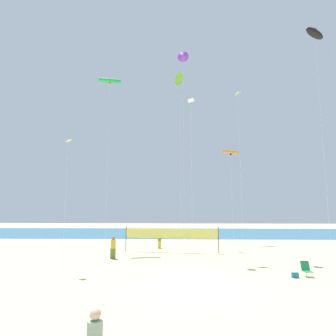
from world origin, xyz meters
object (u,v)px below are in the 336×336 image
object	(u,v)px
beachgoer_olive_shirt	(160,240)
kite_yellow_diamond	(68,145)
kite_lime_delta	(180,80)
beachgoer_mustard_shirt	(113,246)
kite_white_diamond	(191,104)
kite_violet_delta	(183,57)
beach_handbag	(295,275)
kite_orange_tube	(231,152)
kite_lime_diamond	(237,95)
folding_beach_chair	(306,268)
kite_black_inflatable	(315,34)
volleyball_net	(171,234)
kite_green_tube	(110,81)

from	to	relation	value
beachgoer_olive_shirt	kite_yellow_diamond	distance (m)	14.05
kite_lime_delta	kite_yellow_diamond	xyz separation A→B (m)	(-8.43, -14.26, -11.64)
beachgoer_mustard_shirt	beachgoer_olive_shirt	distance (m)	6.98
kite_white_diamond	kite_violet_delta	bearing A→B (deg)	103.17
beach_handbag	kite_orange_tube	size ratio (longest dim) A/B	0.03
kite_yellow_diamond	kite_orange_tube	bearing A→B (deg)	45.83
beachgoer_olive_shirt	kite_lime_delta	bearing A→B (deg)	-171.21
kite_orange_tube	beachgoer_mustard_shirt	bearing A→B (deg)	-136.68
beach_handbag	kite_lime_delta	bearing A→B (deg)	111.88
kite_lime_diamond	folding_beach_chair	bearing A→B (deg)	-74.66
beach_handbag	kite_black_inflatable	world-z (taller)	kite_black_inflatable
beachgoer_mustard_shirt	kite_orange_tube	bearing A→B (deg)	111.85
kite_black_inflatable	beachgoer_olive_shirt	bearing A→B (deg)	148.47
volleyball_net	kite_lime_diamond	size ratio (longest dim) A/B	0.58
volleyball_net	kite_black_inflatable	xyz separation A→B (m)	(11.95, -5.70, 16.68)
folding_beach_chair	kite_lime_diamond	size ratio (longest dim) A/B	0.06
folding_beach_chair	kite_lime_delta	xyz separation A→B (m)	(-7.48, 16.10, 19.88)
kite_lime_delta	kite_yellow_diamond	bearing A→B (deg)	-120.60
kite_yellow_diamond	kite_white_diamond	bearing A→B (deg)	26.11
kite_lime_delta	kite_lime_diamond	distance (m)	11.42
kite_yellow_diamond	kite_black_inflatable	distance (m)	21.69
volleyball_net	kite_lime_diamond	xyz separation A→B (m)	(6.38, -1.61, 13.12)
kite_lime_delta	kite_orange_tube	size ratio (longest dim) A/B	1.89
volleyball_net	beach_handbag	world-z (taller)	volleyball_net
beachgoer_mustard_shirt	kite_orange_tube	world-z (taller)	kite_orange_tube
beachgoer_mustard_shirt	beach_handbag	size ratio (longest dim) A/B	4.76
kite_white_diamond	kite_lime_diamond	xyz separation A→B (m)	(4.51, 1.32, 1.27)
volleyball_net	kite_black_inflatable	size ratio (longest dim) A/B	0.47
kite_white_diamond	kite_lime_delta	size ratio (longest dim) A/B	0.66
beachgoer_mustard_shirt	kite_violet_delta	size ratio (longest dim) A/B	0.09
kite_violet_delta	kite_green_tube	bearing A→B (deg)	157.69
beachgoer_mustard_shirt	kite_lime_diamond	world-z (taller)	kite_lime_diamond
volleyball_net	kite_orange_tube	world-z (taller)	kite_orange_tube
folding_beach_chair	volleyball_net	xyz separation A→B (m)	(-8.49, 9.32, 1.18)
volleyball_net	kite_white_diamond	xyz separation A→B (m)	(1.86, -2.93, 11.85)
kite_white_diamond	kite_orange_tube	bearing A→B (deg)	62.72
beachgoer_mustard_shirt	kite_green_tube	distance (m)	18.95
beachgoer_olive_shirt	kite_lime_diamond	size ratio (longest dim) A/B	0.10
kite_violet_delta	kite_yellow_diamond	xyz separation A→B (m)	(-8.68, -7.14, -10.79)
folding_beach_chair	kite_lime_diamond	bearing A→B (deg)	132.71
beachgoer_olive_shirt	kite_violet_delta	bearing A→B (deg)	78.32
folding_beach_chair	kite_lime_delta	bearing A→B (deg)	142.27
beachgoer_mustard_shirt	kite_green_tube	size ratio (longest dim) A/B	0.10
beachgoer_mustard_shirt	beach_handbag	distance (m)	13.79
beachgoer_olive_shirt	kite_lime_delta	xyz separation A→B (m)	(2.25, 4.40, 19.51)
kite_white_diamond	beach_handbag	bearing A→B (deg)	-49.58
beachgoer_olive_shirt	kite_yellow_diamond	bearing A→B (deg)	3.81
folding_beach_chair	kite_black_inflatable	xyz separation A→B (m)	(3.46, 3.62, 17.86)
kite_white_diamond	kite_lime_delta	distance (m)	11.92
folding_beach_chair	kite_green_tube	xyz separation A→B (m)	(-15.55, 12.39, 18.08)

